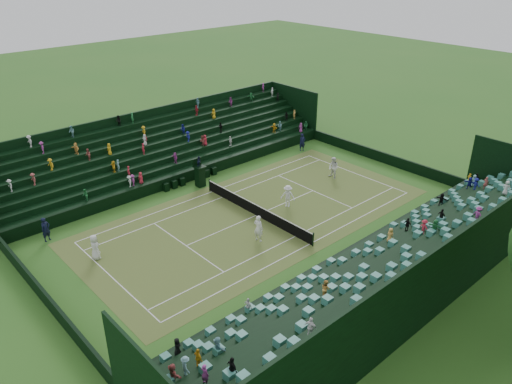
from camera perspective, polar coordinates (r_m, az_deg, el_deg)
ground at (r=37.84m, az=0.00°, el=-2.72°), size 160.00×160.00×0.00m
court_surface at (r=37.84m, az=0.00°, el=-2.71°), size 12.97×26.77×0.01m
perimeter_wall_north at (r=48.68m, az=14.08°, el=3.94°), size 17.17×0.20×1.00m
perimeter_wall_south at (r=31.03m, az=-22.84°, el=-11.21°), size 17.17×0.20×1.00m
perimeter_wall_east at (r=32.68m, az=10.08°, el=-7.27°), size 0.20×31.77×1.00m
perimeter_wall_west at (r=43.64m, az=-7.47°, el=1.89°), size 0.20×31.77×1.00m
north_grandstand at (r=30.24m, az=16.45°, el=-8.69°), size 6.60×32.00×4.90m
south_grandstand at (r=46.50m, az=-10.52°, el=4.63°), size 6.60×32.00×4.90m
tennis_net at (r=37.59m, az=0.00°, el=-2.02°), size 11.67×0.10×1.06m
umpire_chair at (r=42.28m, az=-6.44°, el=2.11°), size 0.86×0.86×2.72m
courtside_chairs at (r=43.39m, az=-7.50°, el=1.57°), size 0.46×5.44×1.00m
player_near_west at (r=34.05m, az=-17.94°, el=-6.01°), size 0.88×0.59×1.75m
player_near_east at (r=34.24m, az=0.28°, el=-4.17°), size 0.81×0.62×1.98m
player_far_west at (r=44.17m, az=8.84°, el=2.75°), size 0.96×0.76×1.91m
player_far_east at (r=38.83m, az=3.65°, el=-0.46°), size 1.35×1.17×1.81m
line_judge_north at (r=49.97m, az=5.31°, el=5.70°), size 0.61×0.75×1.78m
line_judge_south at (r=37.24m, az=-22.90°, el=-3.96°), size 0.57×0.73×1.77m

